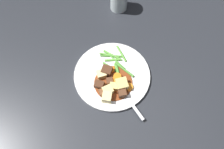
{
  "coord_description": "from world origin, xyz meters",
  "views": [
    {
      "loc": [
        0.35,
        -0.05,
        0.71
      ],
      "look_at": [
        0.0,
        0.0,
        0.01
      ],
      "focal_mm": 35.75,
      "sensor_mm": 36.0,
      "label": 1
    }
  ],
  "objects": [
    {
      "name": "potato_chunk_2",
      "position": [
        0.06,
        -0.02,
        0.02
      ],
      "size": [
        0.04,
        0.04,
        0.02
      ],
      "primitive_type": "cube",
      "rotation": [
        0.0,
        0.0,
        5.06
      ],
      "color": "#E5CC7A",
      "rests_on": "dinner_plate"
    },
    {
      "name": "carrot_slice_3",
      "position": [
        0.06,
        0.05,
        0.02
      ],
      "size": [
        0.04,
        0.04,
        0.01
      ],
      "primitive_type": "cylinder",
      "rotation": [
        0.0,
        0.0,
        5.13
      ],
      "color": "orange",
      "rests_on": "dinner_plate"
    },
    {
      "name": "potato_chunk_0",
      "position": [
        0.0,
        -0.04,
        0.02
      ],
      "size": [
        0.03,
        0.04,
        0.02
      ],
      "primitive_type": "cube",
      "rotation": [
        0.0,
        0.0,
        0.19
      ],
      "color": "#EAD68C",
      "rests_on": "dinner_plate"
    },
    {
      "name": "meat_chunk_2",
      "position": [
        0.08,
        0.02,
        0.03
      ],
      "size": [
        0.03,
        0.03,
        0.03
      ],
      "primitive_type": "cube",
      "rotation": [
        0.0,
        0.0,
        3.19
      ],
      "color": "#56331E",
      "rests_on": "dinner_plate"
    },
    {
      "name": "green_bean_9",
      "position": [
        -0.06,
        0.01,
        0.02
      ],
      "size": [
        0.01,
        0.06,
        0.01
      ],
      "primitive_type": "cylinder",
      "rotation": [
        0.0,
        1.57,
        4.64
      ],
      "color": "#66AD42",
      "rests_on": "dinner_plate"
    },
    {
      "name": "carrot_slice_1",
      "position": [
        0.02,
        0.02,
        0.02
      ],
      "size": [
        0.03,
        0.03,
        0.01
      ],
      "primitive_type": "cylinder",
      "rotation": [
        0.0,
        0.0,
        2.84
      ],
      "color": "orange",
      "rests_on": "dinner_plate"
    },
    {
      "name": "meat_chunk_0",
      "position": [
        0.07,
        -0.04,
        0.02
      ],
      "size": [
        0.03,
        0.03,
        0.02
      ],
      "primitive_type": "cube",
      "rotation": [
        0.0,
        0.0,
        4.9
      ],
      "color": "brown",
      "rests_on": "dinner_plate"
    },
    {
      "name": "carrot_slice_0",
      "position": [
        -0.02,
        0.0,
        0.02
      ],
      "size": [
        0.03,
        0.03,
        0.01
      ],
      "primitive_type": "cylinder",
      "rotation": [
        0.0,
        0.0,
        2.66
      ],
      "color": "orange",
      "rests_on": "dinner_plate"
    },
    {
      "name": "green_bean_0",
      "position": [
        -0.03,
        -0.01,
        0.02
      ],
      "size": [
        0.05,
        0.05,
        0.01
      ],
      "primitive_type": "cylinder",
      "rotation": [
        0.0,
        1.57,
        3.93
      ],
      "color": "#4C8E33",
      "rests_on": "dinner_plate"
    },
    {
      "name": "meat_chunk_4",
      "position": [
        0.04,
        -0.05,
        0.02
      ],
      "size": [
        0.04,
        0.04,
        0.02
      ],
      "primitive_type": "cube",
      "rotation": [
        0.0,
        0.0,
        4.28
      ],
      "color": "#4C2B19",
      "rests_on": "dinner_plate"
    },
    {
      "name": "green_bean_4",
      "position": [
        -0.05,
        0.02,
        0.02
      ],
      "size": [
        0.07,
        0.05,
        0.01
      ],
      "primitive_type": "cylinder",
      "rotation": [
        0.0,
        1.57,
        3.77
      ],
      "color": "#4C8E33",
      "rests_on": "dinner_plate"
    },
    {
      "name": "green_bean_7",
      "position": [
        -0.08,
        0.04,
        0.02
      ],
      "size": [
        0.07,
        0.03,
        0.01
      ],
      "primitive_type": "cylinder",
      "rotation": [
        0.0,
        1.57,
        3.46
      ],
      "color": "#599E38",
      "rests_on": "dinner_plate"
    },
    {
      "name": "green_bean_5",
      "position": [
        -0.0,
        0.02,
        0.02
      ],
      "size": [
        0.08,
        0.01,
        0.01
      ],
      "primitive_type": "cylinder",
      "rotation": [
        0.0,
        1.57,
        3.22
      ],
      "color": "#599E38",
      "rests_on": "dinner_plate"
    },
    {
      "name": "meat_chunk_1",
      "position": [
        -0.01,
        -0.02,
        0.03
      ],
      "size": [
        0.04,
        0.04,
        0.03
      ],
      "primitive_type": "cube",
      "rotation": [
        0.0,
        0.0,
        4.26
      ],
      "color": "#4C2B19",
      "rests_on": "dinner_plate"
    },
    {
      "name": "green_bean_1",
      "position": [
        -0.01,
        0.05,
        0.02
      ],
      "size": [
        0.07,
        0.06,
        0.01
      ],
      "primitive_type": "cylinder",
      "rotation": [
        0.0,
        1.57,
        3.86
      ],
      "color": "#4C8E33",
      "rests_on": "dinner_plate"
    },
    {
      "name": "fork",
      "position": [
        0.09,
        0.04,
        0.01
      ],
      "size": [
        0.16,
        0.09,
        0.0
      ],
      "color": "silver",
      "rests_on": "dinner_plate"
    },
    {
      "name": "green_bean_2",
      "position": [
        -0.08,
        0.01,
        0.02
      ],
      "size": [
        0.05,
        0.06,
        0.01
      ],
      "primitive_type": "cylinder",
      "rotation": [
        0.0,
        1.57,
        4.04
      ],
      "color": "#599E38",
      "rests_on": "dinner_plate"
    },
    {
      "name": "ground_plane",
      "position": [
        0.0,
        0.0,
        0.0
      ],
      "size": [
        3.0,
        3.0,
        0.0
      ],
      "primitive_type": "plane",
      "color": "#26282D"
    },
    {
      "name": "green_bean_6",
      "position": [
        -0.08,
        -0.0,
        0.02
      ],
      "size": [
        0.03,
        0.07,
        0.01
      ],
      "primitive_type": "cylinder",
      "rotation": [
        0.0,
        1.57,
        4.38
      ],
      "color": "#66AD42",
      "rests_on": "dinner_plate"
    },
    {
      "name": "potato_chunk_4",
      "position": [
        0.09,
        -0.03,
        0.03
      ],
      "size": [
        0.04,
        0.04,
        0.03
      ],
      "primitive_type": "cube",
      "rotation": [
        0.0,
        0.0,
        4.43
      ],
      "color": "#EAD68C",
      "rests_on": "dinner_plate"
    },
    {
      "name": "green_bean_3",
      "position": [
        -0.07,
        0.01,
        0.02
      ],
      "size": [
        0.02,
        0.08,
        0.01
      ],
      "primitive_type": "cylinder",
      "rotation": [
        0.0,
        1.57,
        4.53
      ],
      "color": "#4C8E33",
      "rests_on": "dinner_plate"
    },
    {
      "name": "potato_chunk_1",
      "position": [
        0.05,
        0.03,
        0.03
      ],
      "size": [
        0.04,
        0.04,
        0.03
      ],
      "primitive_type": "cube",
      "rotation": [
        0.0,
        0.0,
        3.27
      ],
      "color": "#DBBC6B",
      "rests_on": "dinner_plate"
    },
    {
      "name": "dinner_plate",
      "position": [
        0.0,
        0.0,
        0.01
      ],
      "size": [
        0.27,
        0.27,
        0.01
      ],
      "primitive_type": "cylinder",
      "color": "white",
      "rests_on": "ground_plane"
    },
    {
      "name": "meat_chunk_3",
      "position": [
        0.03,
        -0.01,
        0.02
      ],
      "size": [
        0.02,
        0.02,
        0.02
      ],
      "primitive_type": "cube",
      "rotation": [
        0.0,
        0.0,
        4.74
      ],
      "color": "#56331E",
      "rests_on": "dinner_plate"
    },
    {
      "name": "carrot_slice_2",
      "position": [
        0.03,
        0.01,
        0.02
      ],
      "size": [
        0.03,
        0.03,
        0.01
      ],
      "primitive_type": "cylinder",
      "rotation": [
        0.0,
        0.0,
        0.31
      ],
      "color": "orange",
      "rests_on": "dinner_plate"
    },
    {
      "name": "green_bean_8",
      "position": [
        -0.01,
        0.02,
        0.02
      ],
      "size": [
        0.05,
        0.01,
        0.01
      ],
      "primitive_type": "cylinder",
      "rotation": [
        0.0,
        1.57,
        3.22
      ],
      "color": "#4C8E33",
      "rests_on": "dinner_plate"
    },
    {
      "name": "stew_sauce",
      "position": [
        0.03,
        -0.0,
        0.01
      ],
      "size": [
        0.13,
        0.13,
        0.0
      ],
      "primitive_type": "cylinder",
      "color": "brown",
      "rests_on": "dinner_plate"
    },
    {
      "name": "potato_chunk_3",
      "position": [
        0.05,
        0.0,
        0.02
      ],
      "size": [
        0.03,
        0.03,
        0.02
      ],
      "primitive_type": "cube",
      "rotation": [
        0.0,
        0.0,
        1.33
      ],
      "color": "#DBBC6B",
      "rests_on": "dinner_plate"
    }
  ]
}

